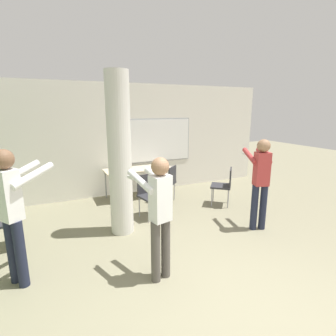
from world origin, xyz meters
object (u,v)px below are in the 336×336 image
at_px(chair_table_right, 167,181).
at_px(person_playing_side, 260,177).
at_px(chair_table_front, 149,193).
at_px(bottle_on_table, 128,167).
at_px(person_watching_back, 12,208).
at_px(folding_table, 139,170).
at_px(person_playing_front, 159,210).
at_px(chair_mid_room, 224,184).

bearing_deg(chair_table_right, person_playing_side, -65.16).
bearing_deg(chair_table_right, chair_table_front, -137.38).
distance_m(bottle_on_table, person_watching_back, 3.27).
bearing_deg(bottle_on_table, folding_table, 18.24).
height_order(person_playing_side, person_playing_front, person_playing_side).
relative_size(chair_mid_room, person_playing_front, 0.53).
bearing_deg(folding_table, chair_table_right, -51.88).
relative_size(folding_table, bottle_on_table, 7.51).
bearing_deg(person_watching_back, person_playing_front, -21.50).
bearing_deg(folding_table, person_watching_back, -133.68).
bearing_deg(person_playing_front, person_playing_side, 14.77).
relative_size(bottle_on_table, person_playing_side, 0.13).
bearing_deg(chair_mid_room, chair_table_right, 145.72).
distance_m(chair_table_front, chair_table_right, 0.94).
distance_m(folding_table, chair_mid_room, 2.10).
bearing_deg(chair_table_front, bottle_on_table, 95.35).
bearing_deg(person_playing_side, person_watching_back, 179.02).
xyz_separation_m(folding_table, chair_table_right, (0.49, -0.63, -0.17)).
bearing_deg(person_playing_front, chair_table_right, 63.43).
height_order(chair_table_right, person_playing_side, person_playing_side).
relative_size(person_watching_back, person_playing_front, 1.07).
bearing_deg(person_watching_back, chair_mid_room, 16.42).
height_order(person_watching_back, person_playing_front, person_watching_back).
height_order(chair_table_front, chair_table_right, same).
distance_m(person_watching_back, person_playing_side, 3.86).
bearing_deg(person_playing_front, chair_table_front, 72.89).
xyz_separation_m(folding_table, person_playing_side, (1.42, -2.63, 0.30)).
height_order(chair_table_right, person_watching_back, person_watching_back).
distance_m(folding_table, chair_table_right, 0.82).
height_order(person_watching_back, person_playing_side, person_watching_back).
xyz_separation_m(folding_table, chair_mid_room, (1.58, -1.37, -0.17)).
distance_m(bottle_on_table, person_playing_front, 3.15).
xyz_separation_m(chair_table_front, person_playing_side, (1.62, -1.36, 0.47)).
bearing_deg(chair_table_front, person_playing_front, -107.11).
bearing_deg(person_playing_side, chair_mid_room, 82.47).
distance_m(chair_mid_room, person_watching_back, 4.23).
relative_size(folding_table, chair_table_right, 1.92).
xyz_separation_m(chair_table_front, person_playing_front, (-0.60, -1.94, 0.45)).
xyz_separation_m(folding_table, person_watching_back, (-2.45, -2.56, 0.34)).
bearing_deg(bottle_on_table, chair_table_front, -84.65).
xyz_separation_m(folding_table, chair_table_front, (-0.20, -1.27, -0.17)).
xyz_separation_m(chair_mid_room, chair_table_front, (-1.78, 0.11, 0.00)).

